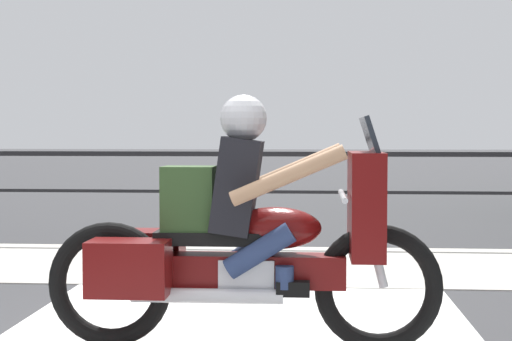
# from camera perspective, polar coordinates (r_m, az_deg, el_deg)

# --- Properties ---
(sidewalk_band) EXTENTS (44.00, 2.40, 0.01)m
(sidewalk_band) POSITION_cam_1_polar(r_m,az_deg,el_deg) (8.08, -1.89, -6.77)
(sidewalk_band) COLOR #B7B2A8
(sidewalk_band) RESTS_ON ground
(fence_railing) EXTENTS (36.00, 0.05, 1.11)m
(fence_railing) POSITION_cam_1_polar(r_m,az_deg,el_deg) (9.74, -0.79, 0.01)
(fence_railing) COLOR black
(fence_railing) RESTS_ON ground
(motorcycle) EXTENTS (2.46, 0.76, 1.58)m
(motorcycle) POSITION_cam_1_polar(r_m,az_deg,el_deg) (4.85, -0.83, -4.90)
(motorcycle) COLOR black
(motorcycle) RESTS_ON ground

